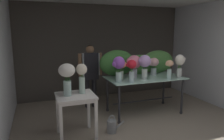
{
  "coord_description": "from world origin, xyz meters",
  "views": [
    {
      "loc": [
        -1.88,
        -2.42,
        1.89
      ],
      "look_at": [
        -0.47,
        1.42,
        1.14
      ],
      "focal_mm": 33.71,
      "sensor_mm": 36.0,
      "label": 1
    }
  ],
  "objects": [
    {
      "name": "vase_violet_ranunculus",
      "position": [
        -0.29,
        1.53,
        1.19
      ],
      "size": [
        0.28,
        0.25,
        0.53
      ],
      "color": "silver",
      "rests_on": "display_table_glass"
    },
    {
      "name": "watering_can",
      "position": [
        -0.6,
        1.08,
        0.13
      ],
      "size": [
        0.35,
        0.18,
        0.34
      ],
      "color": "#999EA3",
      "rests_on": "ground"
    },
    {
      "name": "vase_peach_snapdragons",
      "position": [
        0.87,
        1.42,
        1.1
      ],
      "size": [
        0.19,
        0.17,
        0.42
      ],
      "color": "silver",
      "rests_on": "display_table_glass"
    },
    {
      "name": "display_table_glass",
      "position": [
        0.45,
        1.76,
        0.72
      ],
      "size": [
        1.76,
        0.95,
        0.86
      ],
      "color": "#A6D2C6",
      "rests_on": "ground"
    },
    {
      "name": "vase_blush_carnations",
      "position": [
        0.75,
        1.89,
        1.11
      ],
      "size": [
        0.28,
        0.24,
        0.42
      ],
      "color": "silver",
      "rests_on": "display_table_glass"
    },
    {
      "name": "vase_coral_roses",
      "position": [
        -0.13,
        1.77,
        1.12
      ],
      "size": [
        0.26,
        0.23,
        0.4
      ],
      "color": "silver",
      "rests_on": "display_table_glass"
    },
    {
      "name": "vase_lilac_freesia",
      "position": [
        0.33,
        1.55,
        1.2
      ],
      "size": [
        0.29,
        0.27,
        0.54
      ],
      "color": "silver",
      "rests_on": "display_table_glass"
    },
    {
      "name": "ground_plane",
      "position": [
        0.0,
        1.75,
        0.0
      ],
      "size": [
        7.7,
        7.7,
        0.0
      ],
      "primitive_type": "plane",
      "color": "gray"
    },
    {
      "name": "vase_ivory_hydrangea",
      "position": [
        1.16,
        1.45,
        1.18
      ],
      "size": [
        0.25,
        0.22,
        0.53
      ],
      "color": "silver",
      "rests_on": "display_table_glass"
    },
    {
      "name": "vase_white_roses_tall",
      "position": [
        -1.4,
        1.15,
        1.15
      ],
      "size": [
        0.28,
        0.28,
        0.57
      ],
      "color": "silver",
      "rests_on": "side_table_white"
    },
    {
      "name": "wall_right",
      "position": [
        2.48,
        1.75,
        1.32
      ],
      "size": [
        0.12,
        3.62,
        2.64
      ],
      "primitive_type": "cube",
      "color": "silver",
      "rests_on": "ground"
    },
    {
      "name": "side_table_white",
      "position": [
        -1.26,
        1.15,
        0.68
      ],
      "size": [
        0.67,
        0.62,
        0.79
      ],
      "color": "white",
      "rests_on": "ground"
    },
    {
      "name": "vase_cream_lisianthus_tall",
      "position": [
        -1.12,
        1.21,
        1.11
      ],
      "size": [
        0.19,
        0.19,
        0.54
      ],
      "color": "silver",
      "rests_on": "side_table_white"
    },
    {
      "name": "vase_rosy_peonies",
      "position": [
        0.19,
        1.79,
        1.18
      ],
      "size": [
        0.36,
        0.32,
        0.51
      ],
      "color": "silver",
      "rests_on": "display_table_glass"
    },
    {
      "name": "florist",
      "position": [
        -0.62,
        2.57,
        0.97
      ],
      "size": [
        0.6,
        0.24,
        1.57
      ],
      "color": "#232328",
      "rests_on": "ground"
    },
    {
      "name": "wall_left",
      "position": [
        -2.48,
        1.75,
        1.32
      ],
      "size": [
        0.12,
        3.62,
        2.64
      ],
      "primitive_type": "cube",
      "color": "silver",
      "rests_on": "ground"
    },
    {
      "name": "vase_crimson_stock",
      "position": [
        -0.04,
        1.43,
        1.14
      ],
      "size": [
        0.22,
        0.2,
        0.47
      ],
      "color": "silver",
      "rests_on": "display_table_glass"
    },
    {
      "name": "wall_back",
      "position": [
        0.0,
        3.5,
        1.32
      ],
      "size": [
        4.97,
        0.12,
        2.64
      ],
      "primitive_type": "cube",
      "color": "#4C4742",
      "rests_on": "ground"
    },
    {
      "name": "foliage_backdrop",
      "position": [
        0.43,
        2.11,
        1.14
      ],
      "size": [
        1.97,
        0.31,
        0.61
      ],
      "color": "#387033",
      "rests_on": "display_table_glass"
    }
  ]
}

